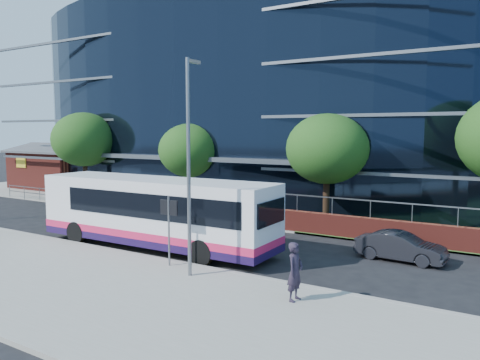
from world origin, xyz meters
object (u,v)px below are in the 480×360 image
Objects in this scene: brick_pavilion at (60,168)px; streetlight_east at (189,161)px; tree_far_b at (190,151)px; tree_far_a at (84,140)px; pedestrian at (295,272)px; tree_far_c at (327,149)px; city_bus at (157,212)px; street_sign at (169,216)px; parked_car at (401,247)px.

streetlight_east is at bearing -29.24° from brick_pavilion.
tree_far_b is (19.00, -4.00, 2.27)m from brick_pavilion.
tree_far_a is 26.40m from pedestrian.
tree_far_b is at bearing 2.86° from tree_far_a.
tree_far_a is 22.05m from streetlight_east.
tree_far_c is at bearing -2.86° from tree_far_b.
tree_far_a is 1.15× the size of tree_far_b.
city_bus is 6.51× the size of pedestrian.
tree_far_c reaches higher than street_sign.
street_sign is 2.80m from streetlight_east.
tree_far_c is (10.00, -0.50, 0.33)m from tree_far_b.
brick_pavilion is 0.70× the size of city_bus.
city_bus is 3.31× the size of parked_car.
brick_pavilion is 30.49m from street_sign.
streetlight_east is 5.67m from city_bus.
tree_far_b reaches higher than street_sign.
pedestrian is at bearing -73.28° from tree_far_c.
pedestrian is (8.59, -3.15, -0.66)m from city_bus.
streetlight_east is 0.65× the size of city_bus.
streetlight_east is at bearing 87.79° from pedestrian.
tree_far_a is at bearing 149.56° from city_bus.
street_sign is (26.50, -15.09, 0.21)m from brick_pavilion.
tree_far_b is 0.49× the size of city_bus.
tree_far_b is (-7.50, 11.09, 2.06)m from street_sign.
tree_far_b is 0.93× the size of tree_far_c.
pedestrian is at bearing 170.34° from parked_car.
tree_far_a is 1.88× the size of parked_car.
city_bus is at bearing -29.34° from tree_far_a.
streetlight_east reaches higher than tree_far_b.
tree_far_a reaches higher than city_bus.
city_bus is at bearing -28.31° from brick_pavilion.
tree_far_c reaches higher than tree_far_b.
streetlight_east is 2.15× the size of parked_car.
street_sign reaches higher than pedestrian.
tree_far_b is at bearing 124.08° from street_sign.
parked_car is 1.97× the size of pedestrian.
pedestrian is (3.46, -11.51, -3.44)m from tree_far_c.
city_bus is (-4.13, 2.81, -2.68)m from streetlight_east.
city_bus is at bearing 145.73° from streetlight_east.
street_sign is 0.75× the size of parked_car.
tree_far_c is 11.22m from streetlight_east.
city_bus is (4.87, -8.86, -2.45)m from tree_far_b.
brick_pavilion is at bearing 171.18° from tree_far_c.
street_sign is at bearing -31.17° from tree_far_a.
brick_pavilion is at bearing 65.85° from pedestrian.
tree_far_c reaches higher than pedestrian.
streetlight_east reaches higher than tree_far_a.
tree_far_a reaches higher than brick_pavilion.
tree_far_c is at bearing 57.36° from city_bus.
tree_far_c is 10.19m from city_bus.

